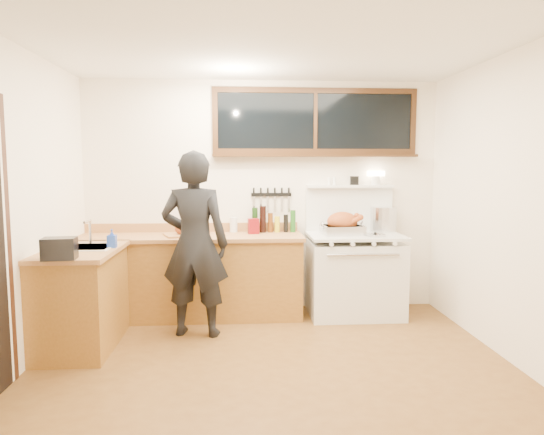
{
  "coord_description": "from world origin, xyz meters",
  "views": [
    {
      "loc": [
        -0.26,
        -3.78,
        1.64
      ],
      "look_at": [
        0.05,
        0.85,
        1.15
      ],
      "focal_mm": 32.0,
      "sensor_mm": 36.0,
      "label": 1
    }
  ],
  "objects": [
    {
      "name": "ground_plane",
      "position": [
        0.0,
        0.0,
        -0.01
      ],
      "size": [
        4.0,
        3.5,
        0.02
      ],
      "primitive_type": "cube",
      "color": "brown"
    },
    {
      "name": "room_shell",
      "position": [
        0.0,
        0.0,
        1.65
      ],
      "size": [
        4.1,
        3.6,
        2.65
      ],
      "color": "white",
      "rests_on": "ground"
    },
    {
      "name": "counter_back",
      "position": [
        -0.8,
        1.45,
        0.45
      ],
      "size": [
        2.44,
        0.64,
        1.0
      ],
      "color": "brown",
      "rests_on": "ground"
    },
    {
      "name": "counter_left",
      "position": [
        -1.7,
        0.62,
        0.45
      ],
      "size": [
        0.64,
        1.09,
        0.9
      ],
      "color": "brown",
      "rests_on": "ground"
    },
    {
      "name": "sink_unit",
      "position": [
        -1.68,
        0.7,
        0.85
      ],
      "size": [
        0.5,
        0.45,
        0.37
      ],
      "color": "white",
      "rests_on": "counter_left"
    },
    {
      "name": "vintage_stove",
      "position": [
        1.0,
        1.41,
        0.47
      ],
      "size": [
        1.02,
        0.74,
        1.59
      ],
      "color": "white",
      "rests_on": "ground"
    },
    {
      "name": "back_window",
      "position": [
        0.6,
        1.72,
        2.06
      ],
      "size": [
        2.32,
        0.13,
        0.77
      ],
      "color": "black",
      "rests_on": "room_shell"
    },
    {
      "name": "knife_strip",
      "position": [
        0.1,
        1.73,
        1.31
      ],
      "size": [
        0.46,
        0.03,
        0.28
      ],
      "color": "black",
      "rests_on": "room_shell"
    },
    {
      "name": "man",
      "position": [
        -0.7,
        0.86,
        0.9
      ],
      "size": [
        0.71,
        0.53,
        1.79
      ],
      "color": "black",
      "rests_on": "ground"
    },
    {
      "name": "soap_bottle",
      "position": [
        -1.43,
        0.69,
        0.99
      ],
      "size": [
        0.08,
        0.08,
        0.17
      ],
      "color": "blue",
      "rests_on": "counter_left"
    },
    {
      "name": "toaster",
      "position": [
        -1.7,
        0.14,
        0.99
      ],
      "size": [
        0.27,
        0.2,
        0.18
      ],
      "color": "black",
      "rests_on": "counter_left"
    },
    {
      "name": "cutting_board",
      "position": [
        -0.83,
        1.43,
        0.96
      ],
      "size": [
        0.53,
        0.46,
        0.15
      ],
      "color": "#B07946",
      "rests_on": "counter_back"
    },
    {
      "name": "roast_turkey",
      "position": [
        0.86,
        1.41,
        1.0
      ],
      "size": [
        0.48,
        0.37,
        0.25
      ],
      "color": "silver",
      "rests_on": "vintage_stove"
    },
    {
      "name": "stockpot",
      "position": [
        1.39,
        1.65,
        1.04
      ],
      "size": [
        0.39,
        0.39,
        0.28
      ],
      "color": "silver",
      "rests_on": "vintage_stove"
    },
    {
      "name": "saucepan",
      "position": [
        1.04,
        1.59,
        0.96
      ],
      "size": [
        0.19,
        0.28,
        0.11
      ],
      "color": "silver",
      "rests_on": "vintage_stove"
    },
    {
      "name": "pot_lid",
      "position": [
        1.19,
        1.26,
        0.91
      ],
      "size": [
        0.26,
        0.26,
        0.04
      ],
      "color": "silver",
      "rests_on": "vintage_stove"
    },
    {
      "name": "coffee_tin",
      "position": [
        -0.11,
        1.52,
        0.98
      ],
      "size": [
        0.13,
        0.11,
        0.17
      ],
      "color": "maroon",
      "rests_on": "counter_back"
    },
    {
      "name": "pitcher",
      "position": [
        -0.33,
        1.68,
        0.98
      ],
      "size": [
        0.09,
        0.09,
        0.17
      ],
      "color": "white",
      "rests_on": "counter_back"
    },
    {
      "name": "bottle_cluster",
      "position": [
        0.09,
        1.63,
        1.03
      ],
      "size": [
        0.49,
        0.07,
        0.3
      ],
      "color": "black",
      "rests_on": "counter_back"
    }
  ]
}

